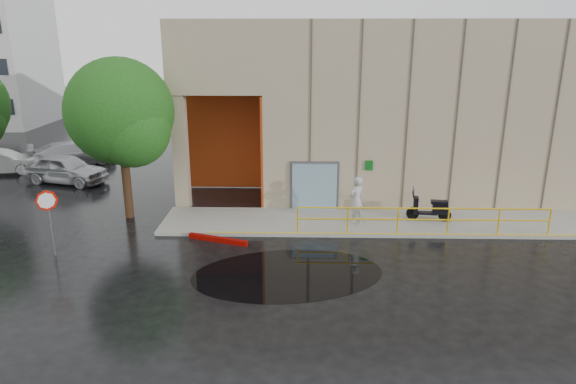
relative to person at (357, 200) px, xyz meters
The scene contains 13 objects.
ground 4.71m from the person, 113.61° to the right, with size 120.00×120.00×0.00m, color black.
sidewalk 2.42m from the person, ahead, with size 20.00×3.00×0.15m, color gray.
building 8.14m from the person, 64.31° to the left, with size 20.00×10.17×8.00m.
guardrail 2.67m from the person, 23.45° to the right, with size 9.56×0.06×1.03m.
person is the anchor object (origin of this frame).
scooter 3.04m from the person, ahead, with size 1.81×0.81×1.37m.
stop_sign 11.29m from the person, 164.08° to the right, with size 0.64×0.40×2.40m.
red_curb 5.67m from the person, 162.28° to the right, with size 2.40×0.18×0.18m, color #780400.
puddle 5.19m from the person, 121.30° to the right, with size 6.22×3.83×0.01m, color black.
car_a 15.58m from the person, 157.43° to the left, with size 1.76×4.38×1.49m, color #ACAFB4.
car_b 20.19m from the person, 157.56° to the left, with size 1.38×3.97×1.31m, color silver.
car_c 18.39m from the person, 148.02° to the left, with size 1.92×4.73×1.37m, color #A4A7AB.
tree_near 9.87m from the person, behind, with size 4.28×4.28×6.61m.
Camera 1 is at (-0.45, -15.18, 7.48)m, focal length 32.00 mm.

